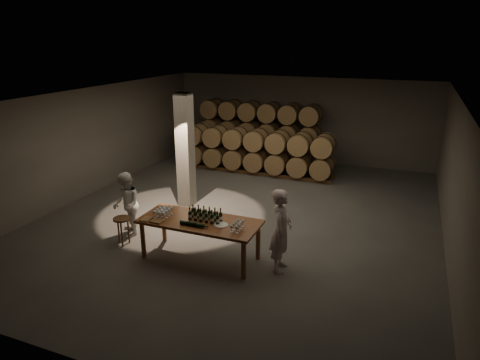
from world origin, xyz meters
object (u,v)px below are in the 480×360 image
at_px(tasting_table, 200,225).
at_px(notebook_near, 157,221).
at_px(stool, 122,223).
at_px(person_woman, 126,205).
at_px(person_man, 281,230).
at_px(plate, 221,225).
at_px(bottle_cluster, 205,216).

distance_m(tasting_table, notebook_near, 0.91).
bearing_deg(stool, person_woman, 112.73).
xyz_separation_m(notebook_near, person_man, (2.56, 0.59, -0.03)).
bearing_deg(plate, tasting_table, 173.64).
distance_m(bottle_cluster, person_woman, 2.33).
height_order(notebook_near, person_woman, person_woman).
bearing_deg(notebook_near, plate, 16.88).
bearing_deg(stool, notebook_near, -15.44).
bearing_deg(tasting_table, person_woman, 170.11).
height_order(tasting_table, notebook_near, notebook_near).
xyz_separation_m(tasting_table, bottle_cluster, (0.12, 0.03, 0.21)).
bearing_deg(person_woman, tasting_table, 38.14).
relative_size(bottle_cluster, plate, 2.44).
bearing_deg(plate, stool, -179.61).
relative_size(stool, person_woman, 0.42).
relative_size(plate, notebook_near, 1.13).
bearing_deg(tasting_table, stool, -177.80).
distance_m(tasting_table, plate, 0.54).
xyz_separation_m(tasting_table, person_man, (1.75, 0.19, 0.09)).
xyz_separation_m(tasting_table, notebook_near, (-0.80, -0.40, 0.12)).
bearing_deg(tasting_table, plate, -6.36).
xyz_separation_m(notebook_near, stool, (-1.17, 0.32, -0.37)).
distance_m(tasting_table, person_man, 1.77).
distance_m(plate, stool, 2.53).
relative_size(tasting_table, person_man, 1.46).
height_order(tasting_table, plate, plate).
height_order(plate, person_man, person_man).
bearing_deg(tasting_table, bottle_cluster, 14.18).
xyz_separation_m(stool, person_man, (3.73, 0.27, 0.34)).
xyz_separation_m(plate, stool, (-2.51, -0.02, -0.36)).
bearing_deg(plate, notebook_near, -165.60).
bearing_deg(tasting_table, person_man, 6.30).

